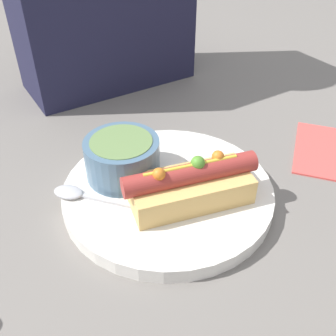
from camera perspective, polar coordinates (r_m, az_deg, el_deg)
The scene contains 6 objects.
ground_plane at distance 0.53m, azimuth 0.00°, elevation -4.28°, with size 4.00×4.00×0.00m, color slate.
dinner_plate at distance 0.53m, azimuth 0.00°, elevation -3.48°, with size 0.28×0.28×0.02m.
hot_dog at distance 0.48m, azimuth 3.26°, elevation -2.43°, with size 0.17×0.10×0.06m.
soup_bowl at distance 0.52m, azimuth -6.65°, elevation 1.67°, with size 0.10×0.10×0.05m.
spoon at distance 0.51m, azimuth -12.41°, elevation -3.88°, with size 0.11×0.12×0.01m.
napkin at distance 0.66m, azimuth 21.45°, elevation 2.53°, with size 0.16×0.16×0.01m.
Camera 1 is at (-0.21, -0.34, 0.36)m, focal length 42.00 mm.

